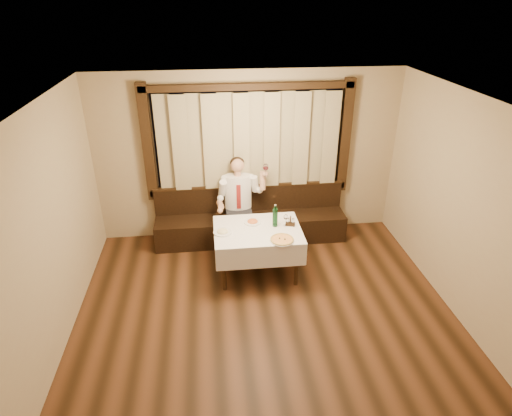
{
  "coord_description": "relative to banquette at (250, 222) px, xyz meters",
  "views": [
    {
      "loc": [
        -0.64,
        -3.65,
        3.87
      ],
      "look_at": [
        0.0,
        1.9,
        1.0
      ],
      "focal_mm": 30.0,
      "sensor_mm": 36.0,
      "label": 1
    }
  ],
  "objects": [
    {
      "name": "cruet_caddy",
      "position": [
        0.49,
        -0.97,
        0.5
      ],
      "size": [
        0.15,
        0.1,
        0.14
      ],
      "rotation": [
        0.0,
        0.0,
        -0.29
      ],
      "color": "black",
      "rests_on": "dining_table"
    },
    {
      "name": "pizza",
      "position": [
        0.3,
        -1.38,
        0.46
      ],
      "size": [
        0.35,
        0.35,
        0.04
      ],
      "rotation": [
        0.0,
        0.0,
        -0.17
      ],
      "color": "white",
      "rests_on": "dining_table"
    },
    {
      "name": "table_wine_glass",
      "position": [
        0.42,
        -0.97,
        0.58
      ],
      "size": [
        0.07,
        0.07,
        0.19
      ],
      "rotation": [
        0.0,
        0.0,
        -0.28
      ],
      "color": "white",
      "rests_on": "dining_table"
    },
    {
      "name": "pasta_cream",
      "position": [
        -0.51,
        -1.07,
        0.48
      ],
      "size": [
        0.27,
        0.27,
        0.09
      ],
      "rotation": [
        0.0,
        0.0,
        0.04
      ],
      "color": "white",
      "rests_on": "dining_table"
    },
    {
      "name": "banquette",
      "position": [
        0.0,
        0.0,
        0.0
      ],
      "size": [
        3.2,
        0.61,
        0.94
      ],
      "color": "black",
      "rests_on": "ground"
    },
    {
      "name": "green_bottle",
      "position": [
        0.27,
        -0.96,
        0.59
      ],
      "size": [
        0.08,
        0.08,
        0.35
      ],
      "rotation": [
        0.0,
        0.0,
        0.23
      ],
      "color": "#0D401B",
      "rests_on": "dining_table"
    },
    {
      "name": "room",
      "position": [
        -0.0,
        -1.75,
        1.19
      ],
      "size": [
        5.01,
        6.01,
        2.81
      ],
      "color": "black",
      "rests_on": "ground"
    },
    {
      "name": "pasta_red",
      "position": [
        -0.05,
        -0.82,
        0.48
      ],
      "size": [
        0.26,
        0.26,
        0.09
      ],
      "rotation": [
        0.0,
        0.0,
        0.09
      ],
      "color": "white",
      "rests_on": "dining_table"
    },
    {
      "name": "seated_man",
      "position": [
        -0.2,
        -0.09,
        0.54
      ],
      "size": [
        0.84,
        0.62,
        1.49
      ],
      "color": "black",
      "rests_on": "ground"
    },
    {
      "name": "dining_table",
      "position": [
        0.0,
        -1.02,
        0.34
      ],
      "size": [
        1.27,
        0.97,
        0.76
      ],
      "color": "black",
      "rests_on": "ground"
    }
  ]
}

